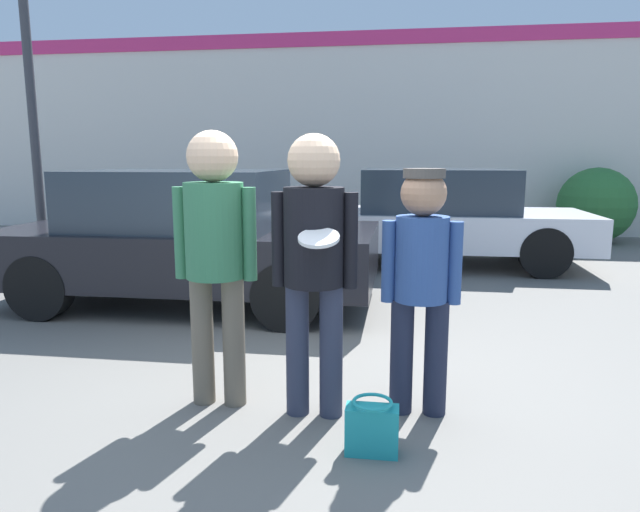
# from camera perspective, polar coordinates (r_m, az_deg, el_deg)

# --- Properties ---
(ground_plane) EXTENTS (56.00, 56.00, 0.00)m
(ground_plane) POSITION_cam_1_polar(r_m,az_deg,el_deg) (4.13, -3.27, -13.97)
(ground_plane) COLOR #66635E
(storefront_building) EXTENTS (24.00, 0.22, 4.33)m
(storefront_building) POSITION_cam_1_polar(r_m,az_deg,el_deg) (12.91, 5.02, 12.16)
(storefront_building) COLOR silver
(storefront_building) RESTS_ON ground
(person_left) EXTENTS (0.56, 0.39, 1.84)m
(person_left) POSITION_cam_1_polar(r_m,az_deg,el_deg) (3.80, -10.46, 1.47)
(person_left) COLOR #665B4C
(person_left) RESTS_ON ground
(person_middle_with_frisbee) EXTENTS (0.55, 0.57, 1.81)m
(person_middle_with_frisbee) POSITION_cam_1_polar(r_m,az_deg,el_deg) (3.57, -0.60, 0.75)
(person_middle_with_frisbee) COLOR #2D3347
(person_middle_with_frisbee) RESTS_ON ground
(person_right) EXTENTS (0.50, 0.33, 1.60)m
(person_right) POSITION_cam_1_polar(r_m,az_deg,el_deg) (3.67, 10.09, -1.54)
(person_right) COLOR #1E2338
(person_right) RESTS_ON ground
(parked_car_near) EXTENTS (4.20, 1.97, 1.53)m
(parked_car_near) POSITION_cam_1_polar(r_m,az_deg,el_deg) (6.66, -13.12, 1.79)
(parked_car_near) COLOR black
(parked_car_near) RESTS_ON ground
(parked_car_far) EXTENTS (4.38, 1.94, 1.49)m
(parked_car_far) POSITION_cam_1_polar(r_m,az_deg,el_deg) (9.12, 11.98, 3.88)
(parked_car_far) COLOR silver
(parked_car_far) RESTS_ON ground
(street_lamp) EXTENTS (1.22, 0.35, 5.77)m
(street_lamp) POSITION_cam_1_polar(r_m,az_deg,el_deg) (8.73, -26.31, 21.22)
(street_lamp) COLOR #38383D
(street_lamp) RESTS_ON ground
(shrub) EXTENTS (1.48, 1.48, 1.48)m
(shrub) POSITION_cam_1_polar(r_m,az_deg,el_deg) (12.56, 25.88, 4.61)
(shrub) COLOR #2D6B33
(shrub) RESTS_ON ground
(handbag) EXTENTS (0.30, 0.23, 0.32)m
(handbag) POSITION_cam_1_polar(r_m,az_deg,el_deg) (3.38, 5.22, -16.76)
(handbag) COLOR teal
(handbag) RESTS_ON ground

